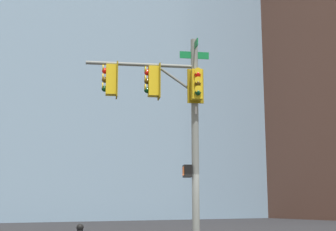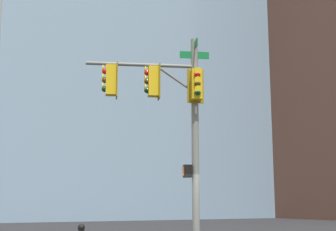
# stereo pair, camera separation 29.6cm
# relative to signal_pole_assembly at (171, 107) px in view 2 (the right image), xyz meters

# --- Properties ---
(signal_pole_assembly) EXTENTS (1.96, 3.87, 7.06)m
(signal_pole_assembly) POSITION_rel_signal_pole_assembly_xyz_m (0.00, 0.00, 0.00)
(signal_pole_assembly) COLOR slate
(signal_pole_assembly) RESTS_ON ground_plane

